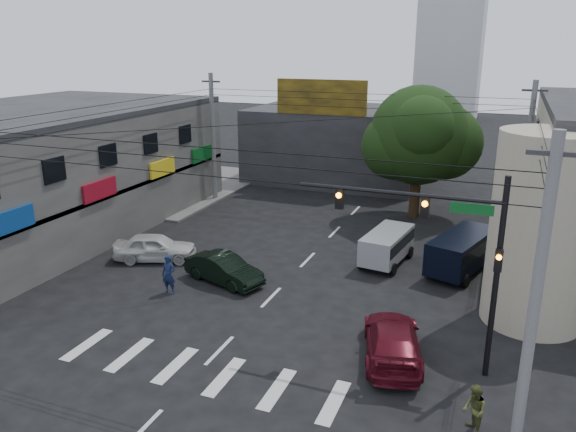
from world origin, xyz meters
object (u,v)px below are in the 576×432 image
Objects in this scene: utility_pole_near_right at (535,301)px; utility_pole_far_right at (526,159)px; utility_pole_far_left at (213,138)px; pedestrian_olive at (474,410)px; silver_minivan at (387,248)px; navy_van at (462,253)px; street_tree at (419,136)px; maroon_sedan at (392,340)px; white_compact at (155,247)px; traffic_officer at (169,275)px; dark_sedan at (224,269)px; traffic_gantry at (448,240)px.

utility_pole_near_right is 20.50m from utility_pole_far_right.
utility_pole_far_left is 28.68m from pedestrian_olive.
navy_van is at bearing -78.83° from silver_minivan.
street_tree is 18.83m from maroon_sedan.
utility_pole_near_right and utility_pole_far_left have the same top height.
street_tree reaches higher than white_compact.
silver_minivan is (-6.46, 12.61, -3.72)m from utility_pole_near_right.
silver_minivan is at bearing 39.37° from traffic_officer.
navy_van is (-2.69, -7.65, -3.60)m from utility_pole_far_right.
utility_pole_far_right is 2.16× the size of silver_minivan.
traffic_officer reaches higher than pedestrian_olive.
navy_van reaches higher than dark_sedan.
traffic_gantry is 3.85× the size of traffic_officer.
utility_pole_far_left is at bearing 137.14° from traffic_gantry.
utility_pole_far_right is (6.50, -1.00, -0.87)m from street_tree.
utility_pole_near_right reaches higher than navy_van.
maroon_sedan is at bearing -10.67° from traffic_officer.
dark_sedan is 2.74m from traffic_officer.
white_compact is at bearing -34.73° from maroon_sedan.
utility_pole_near_right reaches higher than dark_sedan.
street_tree is at bearing -8.20° from dark_sedan.
maroon_sedan is (16.69, -17.08, -3.88)m from utility_pole_far_left.
traffic_officer is (-12.41, 1.70, -3.89)m from traffic_gantry.
silver_minivan reaches higher than dark_sedan.
utility_pole_far_left is 1.73× the size of navy_van.
street_tree is 10.46m from navy_van.
traffic_gantry is at bearing -129.61° from white_compact.
navy_van is at bearing -95.89° from white_compact.
street_tree reaches higher than dark_sedan.
street_tree is 18.06m from white_compact.
silver_minivan is (6.85, 5.35, 0.19)m from dark_sedan.
traffic_officer is at bearing -23.85° from maroon_sedan.
utility_pole_far_left is 4.91× the size of traffic_officer.
utility_pole_far_left is 24.20m from maroon_sedan.
white_compact is at bearing 131.01° from traffic_officer.
maroon_sedan is at bearing -172.68° from navy_van.
dark_sedan is 8.70m from silver_minivan.
utility_pole_near_right is 16.37m from traffic_officer.
pedestrian_olive reaches higher than white_compact.
street_tree reaches higher than traffic_gantry.
utility_pole_far_right is 10.85m from silver_minivan.
silver_minivan is (-3.79, 9.12, -3.96)m from traffic_gantry.
navy_van is (3.81, -8.65, -4.48)m from street_tree.
maroon_sedan is (-4.31, -17.08, -3.88)m from utility_pole_far_right.
pedestrian_olive is (5.30, -21.41, -4.67)m from street_tree.
navy_van is (1.62, 9.43, 0.28)m from maroon_sedan.
maroon_sedan is at bearing -159.20° from silver_minivan.
traffic_officer is at bearing -159.31° from white_compact.
white_compact is 2.92× the size of pedestrian_olive.
utility_pole_far_left reaches higher than white_compact.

